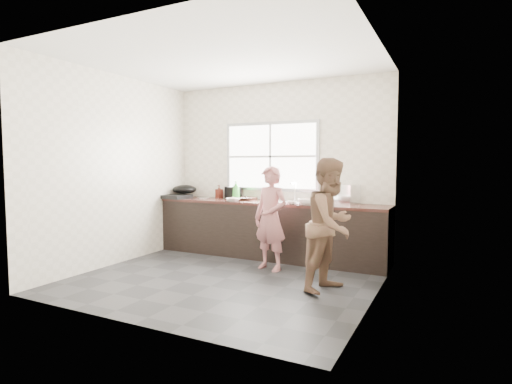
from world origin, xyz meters
The scene contains 30 objects.
floor centered at (0.00, 0.00, -0.01)m, with size 3.60×3.20×0.01m, color #2A2A2C.
ceiling centered at (0.00, 0.00, 2.71)m, with size 3.60×3.20×0.01m, color silver.
wall_back centered at (0.00, 1.60, 1.35)m, with size 3.60×0.01×2.70m, color silver.
wall_left centered at (-1.80, 0.00, 1.35)m, with size 0.01×3.20×2.70m, color beige.
wall_right centered at (1.80, 0.00, 1.35)m, with size 0.01×3.20×2.70m, color beige.
wall_front centered at (0.00, -1.60, 1.35)m, with size 3.60×0.01×2.70m, color beige.
cabinet centered at (0.00, 1.29, 0.41)m, with size 3.60×0.62×0.82m, color black.
countertop centered at (0.00, 1.29, 0.84)m, with size 3.60×0.64×0.04m, color #341A15.
sink centered at (0.35, 1.29, 0.86)m, with size 0.55×0.45×0.02m, color silver.
faucet centered at (0.35, 1.49, 1.01)m, with size 0.02×0.02×0.30m, color silver.
window_frame centered at (-0.10, 1.59, 1.55)m, with size 1.60×0.05×1.10m, color #9EA0A5.
window_glazing centered at (-0.10, 1.57, 1.55)m, with size 1.50×0.01×1.00m, color white.
woman centered at (0.32, 0.65, 0.66)m, with size 0.48×0.32×1.31m, color #BA7070.
person_side centered at (1.30, 0.14, 0.75)m, with size 0.73×0.57×1.50m, color brown.
cutting_board centered at (-0.48, 1.44, 0.88)m, with size 0.37×0.37×0.04m, color black.
cleaver centered at (-0.38, 1.23, 0.90)m, with size 0.19×0.10×0.01m, color silver.
bowl_mince centered at (-0.50, 1.08, 0.89)m, with size 0.21×0.21×0.05m, color white.
bowl_crabs centered at (0.69, 1.08, 0.89)m, with size 0.22×0.22×0.07m, color silver.
bowl_held centered at (0.46, 1.08, 0.89)m, with size 0.18×0.18×0.06m, color silver.
black_pot centered at (-0.73, 1.46, 0.96)m, with size 0.28×0.28×0.20m, color black.
plate_food centered at (-0.62, 1.26, 0.87)m, with size 0.21×0.21×0.02m, color white.
bottle_green centered at (-0.59, 1.31, 1.01)m, with size 0.12×0.12×0.31m, color green.
bottle_brown_tall centered at (-1.03, 1.52, 0.96)m, with size 0.09×0.09×0.20m, color #4E1B13.
bottle_brown_short centered at (-0.70, 1.52, 0.95)m, with size 0.15×0.15×0.19m, color #401710.
glass_jar centered at (-0.67, 1.52, 0.91)m, with size 0.07×0.07×0.09m, color silver.
burner centered at (-1.61, 1.11, 0.89)m, with size 0.39×0.39×0.06m, color black.
wok centered at (-1.60, 1.32, 1.00)m, with size 0.41×0.41×0.15m, color black.
dish_rack centered at (1.11, 1.52, 1.00)m, with size 0.37×0.26×0.27m, color silver.
pot_lid_left centered at (-1.22, 1.34, 0.87)m, with size 0.22×0.22×0.01m, color silver.
pot_lid_right centered at (-0.82, 1.51, 0.87)m, with size 0.23×0.23×0.01m, color #ACAEB3.
Camera 1 is at (2.53, -4.22, 1.44)m, focal length 28.00 mm.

